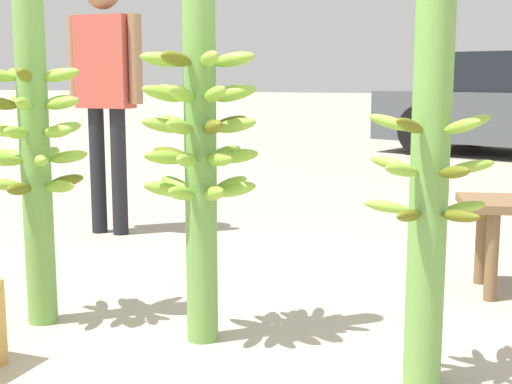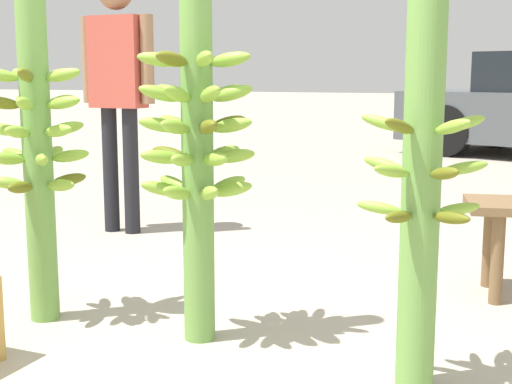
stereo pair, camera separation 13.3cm
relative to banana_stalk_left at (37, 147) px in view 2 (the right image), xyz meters
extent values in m
plane|color=#A89E8C|center=(0.78, -0.34, -0.75)|extent=(80.00, 80.00, 0.00)
cylinder|color=#6B9E47|center=(0.00, 0.00, -0.03)|extent=(0.12, 0.12, 1.43)
ellipsoid|color=#5D6216|center=(0.06, -0.12, 0.30)|extent=(0.12, 0.17, 0.08)
ellipsoid|color=#84B238|center=(0.13, 0.02, 0.30)|extent=(0.17, 0.07, 0.08)
ellipsoid|color=#84B238|center=(0.02, 0.13, 0.30)|extent=(0.07, 0.17, 0.08)
ellipsoid|color=#84B238|center=(-0.12, 0.06, 0.30)|extent=(0.17, 0.12, 0.08)
ellipsoid|color=#84B238|center=(0.03, 0.13, 0.18)|extent=(0.08, 0.17, 0.07)
ellipsoid|color=#84B238|center=(-0.12, 0.07, 0.18)|extent=(0.16, 0.12, 0.07)
ellipsoid|color=#5D6216|center=(-0.10, -0.09, 0.18)|extent=(0.15, 0.14, 0.07)
ellipsoid|color=#84B238|center=(0.05, -0.12, 0.18)|extent=(0.11, 0.17, 0.07)
ellipsoid|color=#84B238|center=(0.13, 0.01, 0.18)|extent=(0.17, 0.06, 0.07)
ellipsoid|color=#84B238|center=(0.02, -0.13, 0.07)|extent=(0.07, 0.17, 0.07)
ellipsoid|color=#84B238|center=(0.13, -0.02, 0.07)|extent=(0.17, 0.08, 0.07)
ellipsoid|color=#84B238|center=(0.06, 0.12, 0.07)|extent=(0.12, 0.16, 0.07)
ellipsoid|color=#5D6216|center=(-0.09, 0.10, 0.07)|extent=(0.15, 0.15, 0.07)
ellipsoid|color=#84B238|center=(-0.12, -0.06, 0.07)|extent=(0.17, 0.11, 0.07)
ellipsoid|color=#84B238|center=(-0.13, 0.02, -0.04)|extent=(0.17, 0.07, 0.07)
ellipsoid|color=#84B238|center=(-0.06, -0.12, -0.04)|extent=(0.11, 0.17, 0.07)
ellipsoid|color=#84B238|center=(0.10, -0.09, -0.04)|extent=(0.15, 0.15, 0.07)
ellipsoid|color=#84B238|center=(0.12, 0.06, -0.04)|extent=(0.16, 0.12, 0.07)
ellipsoid|color=#84B238|center=(-0.02, 0.13, -0.04)|extent=(0.08, 0.17, 0.07)
ellipsoid|color=#5D6216|center=(0.02, -0.13, -0.15)|extent=(0.07, 0.16, 0.07)
ellipsoid|color=#84B238|center=(0.13, -0.02, -0.15)|extent=(0.17, 0.08, 0.07)
ellipsoid|color=#5D6216|center=(0.06, 0.12, -0.15)|extent=(0.12, 0.16, 0.07)
ellipsoid|color=#84B238|center=(-0.09, 0.10, -0.15)|extent=(0.15, 0.15, 0.07)
ellipsoid|color=#84B238|center=(-0.12, -0.06, -0.15)|extent=(0.17, 0.11, 0.07)
cylinder|color=#6B9E47|center=(0.73, 0.05, 0.08)|extent=(0.12, 0.12, 1.64)
ellipsoid|color=#84B238|center=(0.69, 0.19, 0.35)|extent=(0.09, 0.18, 0.07)
ellipsoid|color=#84B238|center=(0.60, 0.11, 0.35)|extent=(0.18, 0.12, 0.07)
ellipsoid|color=#84B238|center=(0.60, -0.01, 0.35)|extent=(0.18, 0.12, 0.07)
ellipsoid|color=#5D6216|center=(0.70, -0.08, 0.35)|extent=(0.08, 0.18, 0.07)
ellipsoid|color=#84B238|center=(0.81, -0.05, 0.35)|extent=(0.15, 0.16, 0.07)
ellipsoid|color=#84B238|center=(0.86, 0.06, 0.35)|extent=(0.17, 0.06, 0.07)
ellipsoid|color=#5D6216|center=(0.81, 0.16, 0.35)|extent=(0.14, 0.17, 0.07)
ellipsoid|color=#84B238|center=(0.79, 0.17, 0.23)|extent=(0.13, 0.18, 0.09)
ellipsoid|color=#84B238|center=(0.67, 0.18, 0.23)|extent=(0.11, 0.18, 0.09)
ellipsoid|color=#84B238|center=(0.59, 0.09, 0.23)|extent=(0.18, 0.10, 0.09)
ellipsoid|color=#84B238|center=(0.61, -0.03, 0.23)|extent=(0.17, 0.14, 0.09)
ellipsoid|color=#84B238|center=(0.72, -0.08, 0.23)|extent=(0.06, 0.17, 0.09)
ellipsoid|color=#84B238|center=(0.83, -0.04, 0.23)|extent=(0.16, 0.15, 0.09)
ellipsoid|color=#84B238|center=(0.86, 0.08, 0.23)|extent=(0.18, 0.08, 0.09)
ellipsoid|color=#5D6216|center=(0.82, -0.05, 0.11)|extent=(0.16, 0.16, 0.08)
ellipsoid|color=#84B238|center=(0.86, 0.07, 0.11)|extent=(0.18, 0.07, 0.08)
ellipsoid|color=#5D6216|center=(0.80, 0.17, 0.11)|extent=(0.14, 0.17, 0.08)
ellipsoid|color=#84B238|center=(0.68, 0.18, 0.11)|extent=(0.10, 0.18, 0.08)
ellipsoid|color=#84B238|center=(0.60, 0.10, 0.11)|extent=(0.18, 0.11, 0.08)
ellipsoid|color=#84B238|center=(0.61, -0.02, 0.11)|extent=(0.17, 0.13, 0.08)
ellipsoid|color=#84B238|center=(0.71, -0.08, 0.11)|extent=(0.07, 0.18, 0.08)
ellipsoid|color=#84B238|center=(0.66, 0.17, -0.01)|extent=(0.13, 0.17, 0.07)
ellipsoid|color=#5D6216|center=(0.59, 0.07, -0.01)|extent=(0.18, 0.08, 0.07)
ellipsoid|color=#84B238|center=(0.62, -0.04, -0.01)|extent=(0.16, 0.15, 0.07)
ellipsoid|color=#84B238|center=(0.74, -0.09, -0.01)|extent=(0.06, 0.17, 0.07)
ellipsoid|color=#84B238|center=(0.84, -0.03, -0.01)|extent=(0.17, 0.14, 0.07)
ellipsoid|color=#84B238|center=(0.86, 0.09, -0.01)|extent=(0.18, 0.10, 0.07)
ellipsoid|color=#84B238|center=(0.78, 0.18, -0.01)|extent=(0.11, 0.18, 0.07)
ellipsoid|color=#84B238|center=(0.86, 0.07, -0.14)|extent=(0.18, 0.07, 0.09)
ellipsoid|color=#84B238|center=(0.80, 0.17, -0.14)|extent=(0.13, 0.17, 0.09)
ellipsoid|color=#84B238|center=(0.68, 0.18, -0.14)|extent=(0.11, 0.18, 0.09)
ellipsoid|color=#84B238|center=(0.60, 0.10, -0.14)|extent=(0.18, 0.10, 0.09)
ellipsoid|color=#84B238|center=(0.61, -0.02, -0.14)|extent=(0.17, 0.14, 0.09)
ellipsoid|color=#84B238|center=(0.71, -0.08, -0.14)|extent=(0.07, 0.18, 0.09)
ellipsoid|color=#84B238|center=(0.82, -0.04, -0.14)|extent=(0.16, 0.16, 0.09)
cylinder|color=#6B9E47|center=(1.60, -0.06, -0.06)|extent=(0.13, 0.13, 1.37)
ellipsoid|color=#84B238|center=(1.47, -0.05, 0.14)|extent=(0.16, 0.05, 0.08)
ellipsoid|color=#5D6216|center=(1.55, -0.18, 0.14)|extent=(0.10, 0.16, 0.08)
ellipsoid|color=#84B238|center=(1.70, -0.15, 0.14)|extent=(0.15, 0.13, 0.08)
ellipsoid|color=#84B238|center=(1.71, 0.01, 0.14)|extent=(0.15, 0.12, 0.08)
ellipsoid|color=#5D6216|center=(1.57, 0.07, 0.14)|extent=(0.08, 0.16, 0.08)
ellipsoid|color=#5D6216|center=(1.59, 0.07, 0.00)|extent=(0.05, 0.16, 0.07)
ellipsoid|color=#84B238|center=(1.47, -0.03, 0.00)|extent=(0.16, 0.08, 0.07)
ellipsoid|color=#84B238|center=(1.53, -0.17, 0.00)|extent=(0.12, 0.15, 0.07)
ellipsoid|color=#5D6216|center=(1.69, -0.16, 0.00)|extent=(0.13, 0.15, 0.07)
ellipsoid|color=#84B238|center=(1.72, -0.01, 0.00)|extent=(0.16, 0.09, 0.07)
ellipsoid|color=#84B238|center=(1.46, -0.06, -0.14)|extent=(0.16, 0.04, 0.05)
ellipsoid|color=#5D6216|center=(1.56, -0.19, -0.14)|extent=(0.09, 0.16, 0.05)
ellipsoid|color=#5D6216|center=(1.71, -0.14, -0.14)|extent=(0.15, 0.12, 0.05)
ellipsoid|color=#84B238|center=(1.71, 0.02, -0.14)|extent=(0.15, 0.12, 0.05)
ellipsoid|color=#84B238|center=(1.56, 0.07, -0.14)|extent=(0.08, 0.16, 0.05)
cylinder|color=black|center=(-0.75, 1.60, -0.33)|extent=(0.10, 0.10, 0.83)
cylinder|color=black|center=(-0.59, 1.60, -0.33)|extent=(0.10, 0.10, 0.83)
cube|color=#BF4C3F|center=(-0.67, 1.60, 0.38)|extent=(0.36, 0.16, 0.59)
cylinder|color=#936B4C|center=(-0.89, 1.60, 0.39)|extent=(0.09, 0.09, 0.56)
cylinder|color=#936B4C|center=(-0.44, 1.60, 0.39)|extent=(0.09, 0.09, 0.56)
cylinder|color=brown|center=(1.71, 1.25, -0.54)|extent=(0.06, 0.06, 0.42)
cylinder|color=brown|center=(1.77, 0.98, -0.54)|extent=(0.06, 0.06, 0.42)
cylinder|color=black|center=(0.66, 7.07, -0.41)|extent=(0.70, 0.40, 0.67)
cylinder|color=black|center=(1.18, 8.62, -0.41)|extent=(0.70, 0.40, 0.67)
camera|label=1|loc=(1.88, -2.41, 0.29)|focal=50.00mm
camera|label=2|loc=(2.00, -2.36, 0.29)|focal=50.00mm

